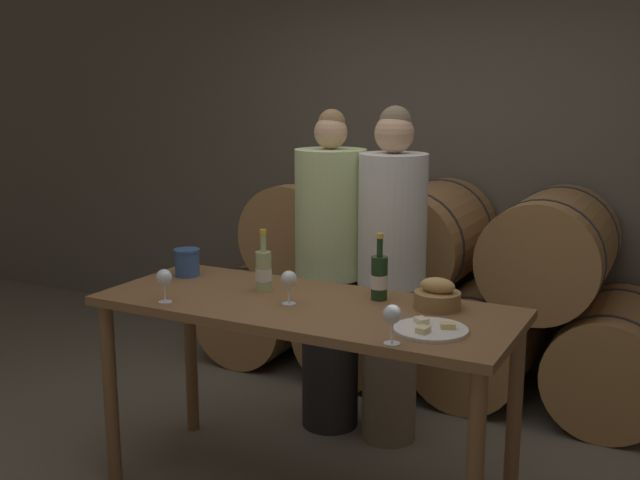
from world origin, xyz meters
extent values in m
cube|color=#60594F|center=(0.00, 2.13, 1.60)|extent=(10.00, 0.12, 3.20)
cylinder|color=#9E7042|center=(-1.12, 1.55, 0.33)|extent=(0.65, 0.90, 0.65)
cylinder|color=#2D2D33|center=(-1.12, 1.26, 0.33)|extent=(0.66, 0.02, 0.66)
cylinder|color=#2D2D33|center=(-1.12, 1.84, 0.33)|extent=(0.66, 0.02, 0.66)
cylinder|color=#9E7042|center=(-0.37, 1.55, 0.33)|extent=(0.65, 0.90, 0.65)
cylinder|color=#2D2D33|center=(-0.37, 1.26, 0.33)|extent=(0.66, 0.02, 0.66)
cylinder|color=#2D2D33|center=(-0.37, 1.84, 0.33)|extent=(0.66, 0.02, 0.66)
cylinder|color=#9E7042|center=(0.37, 1.55, 0.33)|extent=(0.65, 0.90, 0.65)
cylinder|color=#2D2D33|center=(0.37, 1.26, 0.33)|extent=(0.66, 0.02, 0.66)
cylinder|color=#2D2D33|center=(0.37, 1.84, 0.33)|extent=(0.66, 0.02, 0.66)
cylinder|color=#9E7042|center=(1.12, 1.55, 0.33)|extent=(0.65, 0.90, 0.65)
cylinder|color=#2D2D33|center=(1.12, 1.26, 0.33)|extent=(0.66, 0.02, 0.66)
cylinder|color=#2D2D33|center=(1.12, 1.84, 0.33)|extent=(0.66, 0.02, 0.66)
cylinder|color=#9E7042|center=(-0.75, 1.55, 0.91)|extent=(0.65, 0.90, 0.65)
cylinder|color=#2D2D33|center=(-0.75, 1.26, 0.91)|extent=(0.66, 0.02, 0.66)
cylinder|color=#2D2D33|center=(-0.75, 1.84, 0.91)|extent=(0.66, 0.02, 0.66)
cylinder|color=#9E7042|center=(0.00, 1.55, 0.91)|extent=(0.65, 0.90, 0.65)
cylinder|color=#2D2D33|center=(0.00, 1.26, 0.91)|extent=(0.66, 0.02, 0.66)
cylinder|color=#2D2D33|center=(0.00, 1.84, 0.91)|extent=(0.66, 0.02, 0.66)
cylinder|color=#9E7042|center=(0.75, 1.55, 0.91)|extent=(0.65, 0.90, 0.65)
cylinder|color=#2D2D33|center=(0.75, 1.26, 0.91)|extent=(0.66, 0.02, 0.66)
cylinder|color=#2D2D33|center=(0.75, 1.84, 0.91)|extent=(0.66, 0.02, 0.66)
cylinder|color=brown|center=(-0.85, -0.30, 0.43)|extent=(0.06, 0.06, 0.86)
cylinder|color=brown|center=(-0.85, 0.30, 0.43)|extent=(0.06, 0.06, 0.86)
cylinder|color=brown|center=(0.85, 0.30, 0.43)|extent=(0.06, 0.06, 0.86)
cube|color=brown|center=(0.00, 0.00, 0.88)|extent=(1.83, 0.73, 0.04)
cylinder|color=#232326|center=(-0.23, 0.70, 0.42)|extent=(0.30, 0.30, 0.84)
cylinder|color=beige|center=(-0.23, 0.70, 1.17)|extent=(0.37, 0.37, 0.66)
sphere|color=tan|center=(-0.23, 0.70, 1.59)|extent=(0.17, 0.17, 0.17)
sphere|color=olive|center=(-0.23, 0.71, 1.64)|extent=(0.14, 0.14, 0.14)
cylinder|color=#756651|center=(0.12, 0.70, 0.42)|extent=(0.28, 0.28, 0.84)
cylinder|color=silver|center=(0.12, 0.70, 1.17)|extent=(0.34, 0.34, 0.66)
sphere|color=tan|center=(0.12, 0.70, 1.59)|extent=(0.20, 0.20, 0.20)
sphere|color=#75604C|center=(0.12, 0.71, 1.65)|extent=(0.16, 0.16, 0.16)
cylinder|color=#193819|center=(0.26, 0.20, 1.00)|extent=(0.07, 0.07, 0.19)
cylinder|color=#193819|center=(0.26, 0.20, 1.14)|extent=(0.03, 0.03, 0.08)
cylinder|color=gold|center=(0.26, 0.20, 1.19)|extent=(0.03, 0.03, 0.02)
cylinder|color=white|center=(0.26, 0.20, 0.98)|extent=(0.07, 0.07, 0.06)
cylinder|color=#ADBC7F|center=(-0.26, 0.09, 0.99)|extent=(0.07, 0.07, 0.18)
cylinder|color=#ADBC7F|center=(-0.26, 0.09, 1.13)|extent=(0.03, 0.03, 0.08)
cylinder|color=gold|center=(-0.26, 0.09, 1.18)|extent=(0.03, 0.03, 0.02)
cylinder|color=white|center=(-0.26, 0.09, 0.98)|extent=(0.07, 0.07, 0.06)
cylinder|color=#335693|center=(-0.74, 0.15, 0.97)|extent=(0.12, 0.12, 0.13)
cylinder|color=#335693|center=(-0.74, 0.15, 1.03)|extent=(0.13, 0.13, 0.01)
cylinder|color=olive|center=(0.53, 0.18, 0.94)|extent=(0.20, 0.20, 0.07)
ellipsoid|color=tan|center=(0.53, 0.18, 1.00)|extent=(0.15, 0.09, 0.07)
cylinder|color=white|center=(0.61, -0.12, 0.91)|extent=(0.28, 0.28, 0.01)
cube|color=#E0CC7F|center=(0.67, -0.09, 0.93)|extent=(0.07, 0.06, 0.02)
cube|color=beige|center=(0.56, -0.08, 0.93)|extent=(0.07, 0.07, 0.02)
cube|color=beige|center=(0.60, -0.18, 0.93)|extent=(0.05, 0.06, 0.02)
cylinder|color=white|center=(-0.54, -0.27, 0.91)|extent=(0.06, 0.06, 0.00)
cylinder|color=white|center=(-0.54, -0.27, 0.95)|extent=(0.01, 0.01, 0.08)
sphere|color=white|center=(-0.54, -0.27, 1.02)|extent=(0.07, 0.07, 0.07)
cylinder|color=white|center=(-0.05, -0.05, 0.91)|extent=(0.06, 0.06, 0.00)
cylinder|color=white|center=(-0.05, -0.05, 0.95)|extent=(0.01, 0.01, 0.08)
sphere|color=white|center=(-0.05, -0.05, 1.02)|extent=(0.07, 0.07, 0.07)
cylinder|color=white|center=(0.53, -0.32, 0.91)|extent=(0.06, 0.06, 0.00)
cylinder|color=white|center=(0.53, -0.32, 0.95)|extent=(0.01, 0.01, 0.08)
sphere|color=white|center=(0.53, -0.32, 1.02)|extent=(0.07, 0.07, 0.07)
camera|label=1|loc=(1.49, -2.72, 1.82)|focal=42.00mm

